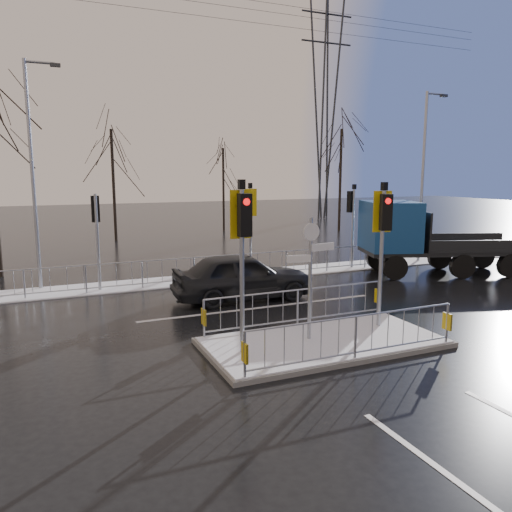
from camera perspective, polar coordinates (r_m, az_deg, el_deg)
name	(u,v)px	position (r m, az deg, el deg)	size (l,w,h in m)	color
ground	(323,345)	(12.91, 7.67, -10.02)	(120.00, 120.00, 0.00)	black
snow_verge	(214,278)	(20.46, -4.85, -2.54)	(30.00, 2.00, 0.04)	white
lane_markings	(330,349)	(12.64, 8.46, -10.45)	(8.00, 11.38, 0.01)	silver
traffic_island	(323,330)	(12.78, 7.64, -8.36)	(6.00, 3.04, 4.15)	#61615C
far_kerb_fixtures	(224,256)	(19.90, -3.62, 0.06)	(18.00, 0.65, 3.83)	#9499A2
car_far_lane	(242,276)	(16.97, -1.59, -2.32)	(1.91, 4.75, 1.62)	black
flatbed_truck	(411,236)	(22.05, 17.34, 2.22)	(7.10, 4.45, 3.09)	black
tree_far_a	(113,163)	(32.66, -16.07, 10.14)	(3.75, 3.75, 7.08)	black
tree_far_b	(223,174)	(36.52, -3.76, 9.39)	(3.25, 3.25, 6.14)	black
tree_far_c	(341,160)	(37.40, 9.67, 10.76)	(4.00, 4.00, 7.55)	black
street_lamp_right	(424,170)	(25.35, 18.67, 9.29)	(1.25, 0.18, 8.00)	#9499A2
street_lamp_left	(34,167)	(19.87, -24.03, 9.30)	(1.25, 0.18, 8.20)	#9499A2
pylon_wires	(314,95)	(47.06, 6.70, 17.77)	(70.00, 2.38, 19.97)	#2D3033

